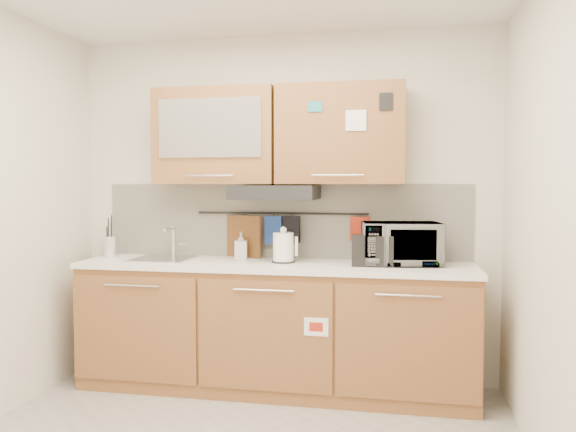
% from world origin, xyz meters
% --- Properties ---
extents(wall_back, '(3.20, 0.00, 3.20)m').
position_xyz_m(wall_back, '(0.00, 1.50, 1.30)').
color(wall_back, silver).
rests_on(wall_back, ground).
extents(wall_right, '(0.00, 3.00, 3.00)m').
position_xyz_m(wall_right, '(1.60, 0.00, 1.30)').
color(wall_right, silver).
rests_on(wall_right, ground).
extents(base_cabinet, '(2.80, 0.64, 0.88)m').
position_xyz_m(base_cabinet, '(0.00, 1.19, 0.41)').
color(base_cabinet, brown).
rests_on(base_cabinet, floor).
extents(countertop, '(2.82, 0.62, 0.04)m').
position_xyz_m(countertop, '(0.00, 1.19, 0.90)').
color(countertop, white).
rests_on(countertop, base_cabinet).
extents(backsplash, '(2.80, 0.02, 0.56)m').
position_xyz_m(backsplash, '(0.00, 1.49, 1.20)').
color(backsplash, silver).
rests_on(backsplash, countertop).
extents(upper_cabinets, '(1.82, 0.37, 0.70)m').
position_xyz_m(upper_cabinets, '(-0.00, 1.32, 1.83)').
color(upper_cabinets, brown).
rests_on(upper_cabinets, wall_back).
extents(range_hood, '(0.60, 0.46, 0.10)m').
position_xyz_m(range_hood, '(0.00, 1.25, 1.42)').
color(range_hood, black).
rests_on(range_hood, upper_cabinets).
extents(sink, '(0.42, 0.40, 0.26)m').
position_xyz_m(sink, '(-0.85, 1.21, 0.92)').
color(sink, silver).
rests_on(sink, countertop).
extents(utensil_rail, '(1.30, 0.02, 0.02)m').
position_xyz_m(utensil_rail, '(0.00, 1.45, 1.26)').
color(utensil_rail, black).
rests_on(utensil_rail, backsplash).
extents(utensil_crock, '(0.16, 0.16, 0.32)m').
position_xyz_m(utensil_crock, '(-1.30, 1.25, 1.00)').
color(utensil_crock, silver).
rests_on(utensil_crock, countertop).
extents(kettle, '(0.19, 0.18, 0.26)m').
position_xyz_m(kettle, '(0.07, 1.20, 1.02)').
color(kettle, white).
rests_on(kettle, countertop).
extents(toaster, '(0.28, 0.17, 0.21)m').
position_xyz_m(toaster, '(0.70, 1.16, 1.03)').
color(toaster, black).
rests_on(toaster, countertop).
extents(microwave, '(0.58, 0.43, 0.29)m').
position_xyz_m(microwave, '(0.89, 1.27, 1.07)').
color(microwave, '#999999').
rests_on(microwave, countertop).
extents(soap_bottle, '(0.11, 0.11, 0.20)m').
position_xyz_m(soap_bottle, '(-0.29, 1.36, 1.02)').
color(soap_bottle, '#999999').
rests_on(soap_bottle, countertop).
extents(cutting_board, '(0.29, 0.13, 0.38)m').
position_xyz_m(cutting_board, '(-0.29, 1.44, 1.05)').
color(cutting_board, brown).
rests_on(cutting_board, utensil_rail).
extents(oven_mitt, '(0.13, 0.03, 0.21)m').
position_xyz_m(oven_mitt, '(-0.06, 1.44, 1.13)').
color(oven_mitt, navy).
rests_on(oven_mitt, utensil_rail).
extents(dark_pouch, '(0.13, 0.05, 0.20)m').
position_xyz_m(dark_pouch, '(0.08, 1.44, 1.14)').
color(dark_pouch, black).
rests_on(dark_pouch, utensil_rail).
extents(pot_holder, '(0.14, 0.06, 0.17)m').
position_xyz_m(pot_holder, '(0.59, 1.44, 1.15)').
color(pot_holder, '#B22C17').
rests_on(pot_holder, utensil_rail).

